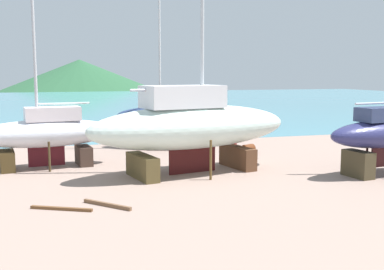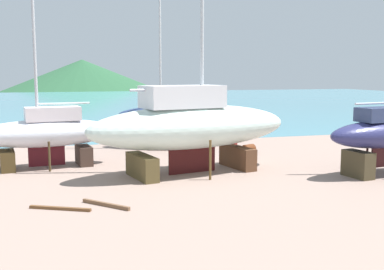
{
  "view_description": "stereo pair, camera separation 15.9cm",
  "coord_description": "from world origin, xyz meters",
  "px_view_note": "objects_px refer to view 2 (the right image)",
  "views": [
    {
      "loc": [
        -9.36,
        -23.97,
        5.03
      ],
      "look_at": [
        -2.05,
        0.54,
        1.64
      ],
      "focal_mm": 43.8,
      "sensor_mm": 36.0,
      "label": 1
    },
    {
      "loc": [
        -9.21,
        -24.01,
        5.03
      ],
      "look_at": [
        -2.05,
        0.54,
        1.64
      ],
      "focal_mm": 43.8,
      "sensor_mm": 36.0,
      "label": 2
    }
  ],
  "objects_px": {
    "sailboat_mid_port": "(166,118)",
    "sailboat_large_starboard": "(191,125)",
    "worker": "(235,134)",
    "sailboat_small_center": "(47,133)",
    "barrel_rust_far": "(249,149)"
  },
  "relations": [
    {
      "from": "sailboat_small_center",
      "to": "barrel_rust_far",
      "type": "bearing_deg",
      "value": 177.2
    },
    {
      "from": "sailboat_large_starboard",
      "to": "worker",
      "type": "xyz_separation_m",
      "value": [
        5.21,
        7.3,
        -1.54
      ]
    },
    {
      "from": "sailboat_small_center",
      "to": "barrel_rust_far",
      "type": "height_order",
      "value": "sailboat_small_center"
    },
    {
      "from": "sailboat_large_starboard",
      "to": "sailboat_small_center",
      "type": "distance_m",
      "value": 7.89
    },
    {
      "from": "sailboat_large_starboard",
      "to": "sailboat_small_center",
      "type": "xyz_separation_m",
      "value": [
        -7.03,
        3.52,
        -0.58
      ]
    },
    {
      "from": "sailboat_small_center",
      "to": "worker",
      "type": "xyz_separation_m",
      "value": [
        12.24,
        3.78,
        -0.96
      ]
    },
    {
      "from": "sailboat_mid_port",
      "to": "sailboat_large_starboard",
      "type": "relative_size",
      "value": 0.66
    },
    {
      "from": "sailboat_large_starboard",
      "to": "worker",
      "type": "bearing_deg",
      "value": 42.78
    },
    {
      "from": "sailboat_small_center",
      "to": "worker",
      "type": "bearing_deg",
      "value": -170.22
    },
    {
      "from": "barrel_rust_far",
      "to": "sailboat_large_starboard",
      "type": "bearing_deg",
      "value": -138.41
    },
    {
      "from": "sailboat_large_starboard",
      "to": "worker",
      "type": "relative_size",
      "value": 10.87
    },
    {
      "from": "sailboat_mid_port",
      "to": "sailboat_large_starboard",
      "type": "xyz_separation_m",
      "value": [
        -0.56,
        -8.08,
        0.38
      ]
    },
    {
      "from": "worker",
      "to": "barrel_rust_far",
      "type": "relative_size",
      "value": 2.28
    },
    {
      "from": "sailboat_small_center",
      "to": "worker",
      "type": "height_order",
      "value": "sailboat_small_center"
    },
    {
      "from": "sailboat_large_starboard",
      "to": "worker",
      "type": "height_order",
      "value": "sailboat_large_starboard"
    }
  ]
}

